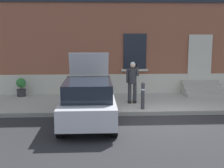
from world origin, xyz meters
TOP-DOWN VIEW (x-y plane):
  - ground_plane at (0.00, 0.00)m, footprint 80.00×80.00m
  - sidewalk at (0.00, 2.80)m, footprint 24.00×3.60m
  - curb_edge at (0.00, 0.94)m, footprint 24.00×0.12m
  - building_facade at (0.01, 5.29)m, footprint 24.00×1.52m
  - entrance_stoop at (2.87, 4.12)m, footprint 1.80×1.28m
  - hatchback_car_silver at (-2.48, 0.00)m, footprint 1.80×4.07m
  - bollard_near_person at (-0.41, 1.35)m, footprint 0.15×0.15m
  - person_on_phone at (-0.70, 2.35)m, footprint 0.51×0.48m
  - planter_charcoal at (-5.70, 4.08)m, footprint 0.44×0.44m
  - planter_olive at (-2.92, 3.89)m, footprint 0.44×0.44m

SIDE VIEW (x-z plane):
  - ground_plane at x=0.00m, z-range 0.00..0.00m
  - sidewalk at x=0.00m, z-range 0.00..0.15m
  - curb_edge at x=0.00m, z-range 0.00..0.15m
  - entrance_stoop at x=2.87m, z-range 0.07..0.71m
  - planter_charcoal at x=-5.70m, z-range 0.18..1.04m
  - planter_olive at x=-2.92m, z-range 0.18..1.04m
  - bollard_near_person at x=-0.41m, z-range 0.19..1.24m
  - hatchback_car_silver at x=-2.48m, z-range -0.37..1.97m
  - person_on_phone at x=-0.70m, z-range 0.28..2.03m
  - building_facade at x=0.01m, z-range -0.02..7.48m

